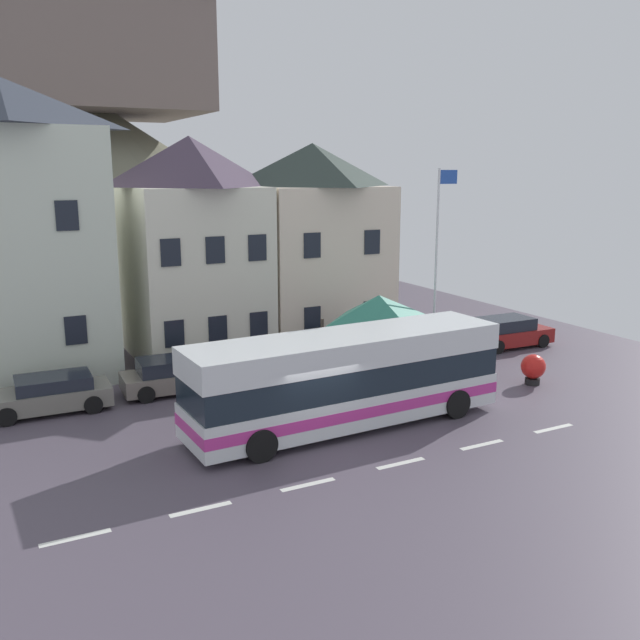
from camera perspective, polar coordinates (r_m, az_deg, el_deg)
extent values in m
cube|color=#514855|center=(21.75, -0.23, -10.27)|extent=(40.00, 60.00, 0.06)
cube|color=silver|center=(17.67, -19.51, -16.57)|extent=(1.60, 0.20, 0.01)
cube|color=silver|center=(18.19, -9.80, -15.11)|extent=(1.60, 0.20, 0.01)
cube|color=silver|center=(19.18, -1.00, -13.41)|extent=(1.60, 0.20, 0.01)
cube|color=silver|center=(20.55, 6.68, -11.65)|extent=(1.60, 0.20, 0.01)
cube|color=silver|center=(22.26, 13.21, -9.98)|extent=(1.60, 0.20, 0.01)
cube|color=silver|center=(24.21, 18.69, -8.46)|extent=(1.60, 0.20, 0.01)
cube|color=silver|center=(30.13, -23.94, 4.85)|extent=(6.94, 6.04, 9.90)
cube|color=black|center=(27.71, -19.49, -0.80)|extent=(0.80, 0.06, 1.10)
cube|color=black|center=(27.11, -20.15, 8.09)|extent=(0.80, 0.06, 1.10)
cube|color=silver|center=(31.61, -10.37, 3.90)|extent=(5.53, 6.14, 7.58)
pyramid|color=#433548|center=(31.28, -10.72, 12.74)|extent=(5.53, 6.14, 2.15)
cube|color=black|center=(28.55, -11.91, -1.12)|extent=(0.80, 0.06, 1.10)
cube|color=black|center=(29.07, -8.42, -0.74)|extent=(0.80, 0.06, 1.10)
cube|color=black|center=(29.70, -5.06, -0.37)|extent=(0.80, 0.06, 1.10)
cube|color=black|center=(27.98, -12.21, 5.46)|extent=(0.80, 0.06, 1.10)
cube|color=black|center=(28.51, -8.63, 5.73)|extent=(0.80, 0.06, 1.10)
cube|color=black|center=(29.15, -5.18, 5.96)|extent=(0.80, 0.06, 1.10)
cube|color=beige|center=(33.71, -0.61, 4.58)|extent=(6.10, 5.94, 7.54)
pyramid|color=#2F3B35|center=(33.40, -0.63, 12.69)|extent=(6.10, 5.94, 1.98)
cube|color=black|center=(30.74, -0.63, 0.09)|extent=(0.80, 0.06, 1.10)
cube|color=black|center=(32.19, 4.23, 0.62)|extent=(0.80, 0.06, 1.10)
cube|color=black|center=(30.21, -0.64, 6.17)|extent=(0.80, 0.06, 1.10)
cube|color=black|center=(31.69, 4.33, 6.43)|extent=(0.80, 0.06, 1.10)
cone|color=#6B6A57|center=(54.48, -17.75, 9.98)|extent=(41.02, 41.02, 13.22)
cube|color=#6F605B|center=(54.96, -18.42, 19.64)|extent=(14.13, 14.13, 7.38)
cube|color=silver|center=(22.96, 2.18, -6.84)|extent=(10.89, 3.00, 1.09)
cube|color=#BF338C|center=(22.94, 2.18, -6.71)|extent=(10.91, 3.02, 0.36)
cube|color=#19232D|center=(22.65, 2.20, -4.44)|extent=(10.79, 2.95, 0.92)
cube|color=silver|center=(22.40, 2.22, -2.27)|extent=(10.89, 3.00, 0.86)
cube|color=#19232D|center=(25.81, 12.50, -2.62)|extent=(0.15, 2.16, 0.88)
cylinder|color=black|center=(26.00, 7.66, -5.30)|extent=(1.01, 0.32, 1.00)
cylinder|color=black|center=(24.19, 11.21, -6.79)|extent=(1.01, 0.32, 1.00)
cylinder|color=black|center=(22.53, -7.56, -8.11)|extent=(1.01, 0.32, 1.00)
cylinder|color=black|center=(20.42, -4.90, -10.27)|extent=(1.01, 0.32, 1.00)
cylinder|color=#473D33|center=(28.22, 0.19, -2.29)|extent=(0.14, 0.14, 2.40)
cylinder|color=#473D33|center=(29.84, 5.82, -1.54)|extent=(0.14, 0.14, 2.40)
cylinder|color=#473D33|center=(25.44, 3.63, -3.96)|extent=(0.14, 0.14, 2.40)
cylinder|color=#473D33|center=(27.23, 9.61, -3.01)|extent=(0.14, 0.14, 2.40)
pyramid|color=#2B7863|center=(27.23, 4.88, 0.91)|extent=(3.60, 3.60, 1.11)
cube|color=slate|center=(27.01, -11.66, -4.78)|extent=(4.20, 1.97, 0.63)
cube|color=#1E232D|center=(26.80, -12.14, -3.63)|extent=(2.54, 1.68, 0.53)
cylinder|color=black|center=(28.16, -9.35, -4.35)|extent=(0.65, 0.23, 0.64)
cylinder|color=black|center=(26.59, -8.36, -5.32)|extent=(0.65, 0.23, 0.64)
cylinder|color=black|center=(27.61, -14.81, -4.94)|extent=(0.65, 0.23, 0.64)
cylinder|color=black|center=(26.01, -14.14, -5.98)|extent=(0.65, 0.23, 0.64)
cube|color=slate|center=(26.08, -21.50, -6.01)|extent=(4.21, 1.86, 0.65)
cube|color=#1E232D|center=(25.93, -21.14, -4.80)|extent=(2.54, 1.61, 0.45)
cylinder|color=black|center=(25.28, -24.42, -7.28)|extent=(0.64, 0.21, 0.64)
cylinder|color=black|center=(26.89, -24.56, -6.15)|extent=(0.64, 0.21, 0.64)
cylinder|color=black|center=(25.46, -18.20, -6.64)|extent=(0.64, 0.21, 0.64)
cylinder|color=black|center=(27.05, -18.72, -5.55)|extent=(0.64, 0.21, 0.64)
cube|color=maroon|center=(34.30, 15.25, -1.25)|extent=(4.15, 2.01, 0.68)
cube|color=#1E232D|center=(34.03, 15.05, -0.28)|extent=(2.51, 1.74, 0.55)
cylinder|color=black|center=(35.88, 15.93, -1.03)|extent=(0.65, 0.22, 0.64)
cylinder|color=black|center=(34.59, 17.91, -1.65)|extent=(0.65, 0.22, 0.64)
cylinder|color=black|center=(34.17, 12.52, -1.50)|extent=(0.65, 0.22, 0.64)
cylinder|color=black|center=(32.82, 14.47, -2.18)|extent=(0.65, 0.22, 0.64)
cube|color=silver|center=(29.99, 2.02, -2.80)|extent=(4.71, 2.35, 0.63)
cube|color=#1E232D|center=(29.97, 2.38, -1.68)|extent=(2.88, 1.92, 0.51)
cylinder|color=black|center=(28.51, 0.62, -3.97)|extent=(0.66, 0.27, 0.64)
cylinder|color=black|center=(29.93, -1.30, -3.18)|extent=(0.66, 0.27, 0.64)
cylinder|color=black|center=(30.24, 5.30, -3.06)|extent=(0.66, 0.27, 0.64)
cylinder|color=black|center=(31.58, 3.28, -2.36)|extent=(0.66, 0.27, 0.64)
cylinder|color=black|center=(28.59, 13.15, -4.15)|extent=(0.13, 0.13, 0.74)
cylinder|color=black|center=(28.54, 12.79, -4.16)|extent=(0.13, 0.13, 0.74)
cylinder|color=black|center=(28.41, 13.03, -2.99)|extent=(0.28, 0.28, 0.56)
sphere|color=tan|center=(28.31, 13.07, -2.25)|extent=(0.21, 0.21, 0.21)
cylinder|color=black|center=(26.82, 8.94, -5.09)|extent=(0.15, 0.15, 0.73)
cylinder|color=black|center=(26.72, 9.29, -5.16)|extent=(0.15, 0.15, 0.73)
cylinder|color=black|center=(26.59, 9.16, -3.87)|extent=(0.31, 0.31, 0.59)
sphere|color=#9E7A60|center=(26.48, 9.19, -3.00)|extent=(0.24, 0.24, 0.24)
cube|color=brown|center=(30.32, 5.75, -2.78)|extent=(1.78, 0.45, 0.08)
cube|color=brown|center=(30.44, 5.53, -2.28)|extent=(1.78, 0.06, 0.40)
cube|color=#2D2D33|center=(29.96, 4.44, -3.38)|extent=(0.08, 0.36, 0.45)
cube|color=#2D2D33|center=(30.81, 7.01, -2.99)|extent=(0.08, 0.36, 0.45)
cylinder|color=silver|center=(29.20, 9.53, 4.01)|extent=(0.10, 0.10, 8.36)
cube|color=#264CA5|center=(29.18, 10.52, 11.53)|extent=(0.90, 0.03, 0.56)
cylinder|color=black|center=(28.67, 17.10, -4.85)|extent=(0.58, 0.58, 0.25)
sphere|color=red|center=(28.50, 17.18, -3.68)|extent=(0.96, 0.96, 0.96)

